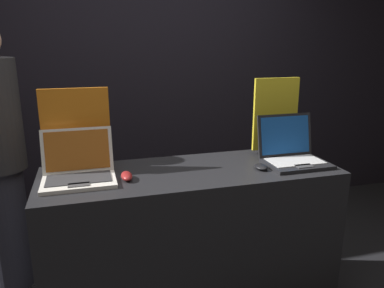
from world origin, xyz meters
name	(u,v)px	position (x,y,z in m)	size (l,w,h in m)	color
wall_back	(147,61)	(0.00, 1.69, 1.40)	(8.00, 0.05, 2.80)	black
display_counter	(191,241)	(0.00, 0.29, 0.44)	(1.64, 0.58, 0.87)	black
laptop_front	(78,169)	(-0.60, 0.30, 0.93)	(0.36, 0.30, 0.25)	silver
mouse_front	(127,176)	(-0.36, 0.24, 0.89)	(0.06, 0.12, 0.04)	maroon
promo_stand_front	(76,131)	(-0.60, 0.48, 1.09)	(0.36, 0.07, 0.45)	black
laptop_back	(292,152)	(0.61, 0.26, 0.94)	(0.35, 0.31, 0.27)	black
mouse_back	(261,167)	(0.38, 0.19, 0.89)	(0.07, 0.10, 0.03)	black
promo_stand_back	(275,117)	(0.61, 0.48, 1.10)	(0.30, 0.07, 0.48)	black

